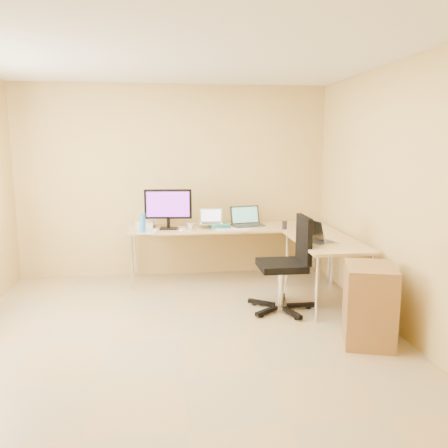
{
  "coord_description": "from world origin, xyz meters",
  "views": [
    {
      "loc": [
        -0.11,
        -4.15,
        1.83
      ],
      "look_at": [
        0.55,
        1.1,
        0.9
      ],
      "focal_mm": 37.25,
      "sensor_mm": 36.0,
      "label": 1
    }
  ],
  "objects": [
    {
      "name": "mouse",
      "position": [
        0.75,
        1.57,
        0.75
      ],
      "size": [
        0.09,
        0.06,
        0.03
      ],
      "primitive_type": "ellipsoid",
      "rotation": [
        0.0,
        0.0,
        0.04
      ],
      "color": "silver",
      "rests_on": "desk_main"
    },
    {
      "name": "cd_stack",
      "position": [
        0.1,
        1.73,
        0.75
      ],
      "size": [
        0.14,
        0.14,
        0.03
      ],
      "primitive_type": "cylinder",
      "rotation": [
        0.0,
        0.0,
        -0.05
      ],
      "color": "white",
      "rests_on": "desk_main"
    },
    {
      "name": "ceiling",
      "position": [
        0.0,
        0.0,
        2.6
      ],
      "size": [
        4.5,
        4.5,
        0.0
      ],
      "primitive_type": "plane",
      "rotation": [
        3.14,
        0.0,
        0.0
      ],
      "color": "white",
      "rests_on": "ground"
    },
    {
      "name": "monitor",
      "position": [
        -0.09,
        1.78,
        0.99
      ],
      "size": [
        0.62,
        0.25,
        0.52
      ],
      "primitive_type": "cube",
      "rotation": [
        0.0,
        0.0,
        -0.1
      ],
      "color": "black",
      "rests_on": "desk_main"
    },
    {
      "name": "desk_main",
      "position": [
        0.72,
        1.85,
        0.36
      ],
      "size": [
        2.65,
        0.7,
        0.73
      ],
      "primitive_type": "cube",
      "color": "tan",
      "rests_on": "ground"
    },
    {
      "name": "papers",
      "position": [
        -0.35,
        1.62,
        0.73
      ],
      "size": [
        0.27,
        0.36,
        0.01
      ],
      "primitive_type": "cube",
      "rotation": [
        0.0,
        0.0,
        -0.14
      ],
      "color": "silver",
      "rests_on": "desk_main"
    },
    {
      "name": "black_cup",
      "position": [
        1.4,
        1.58,
        0.78
      ],
      "size": [
        0.08,
        0.08,
        0.11
      ],
      "primitive_type": "cylinder",
      "rotation": [
        0.0,
        0.0,
        0.28
      ],
      "color": "black",
      "rests_on": "desk_main"
    },
    {
      "name": "floor",
      "position": [
        0.0,
        0.0,
        0.0
      ],
      "size": [
        4.5,
        4.5,
        0.0
      ],
      "primitive_type": "plane",
      "color": "tan",
      "rests_on": "ground"
    },
    {
      "name": "wall_front",
      "position": [
        0.0,
        -2.25,
        1.3
      ],
      "size": [
        4.5,
        0.0,
        4.5
      ],
      "primitive_type": "plane",
      "rotation": [
        -1.57,
        0.0,
        0.0
      ],
      "color": "tan",
      "rests_on": "ground"
    },
    {
      "name": "laptop_return",
      "position": [
        1.62,
        0.73,
        0.83
      ],
      "size": [
        0.38,
        0.34,
        0.21
      ],
      "primitive_type": "cube",
      "rotation": [
        0.0,
        0.0,
        1.94
      ],
      "color": "#B5B5B5",
      "rests_on": "desk_return"
    },
    {
      "name": "water_bottle",
      "position": [
        -0.4,
        1.55,
        0.85
      ],
      "size": [
        0.09,
        0.09,
        0.24
      ],
      "primitive_type": "cylinder",
      "rotation": [
        0.0,
        0.0,
        0.37
      ],
      "color": "#3082C5",
      "rests_on": "desk_main"
    },
    {
      "name": "laptop_center",
      "position": [
        0.47,
        1.79,
        0.88
      ],
      "size": [
        0.31,
        0.25,
        0.19
      ],
      "primitive_type": "cube",
      "rotation": [
        0.0,
        0.0,
        -0.08
      ],
      "color": "#B5B5B5",
      "rests_on": "desk_main"
    },
    {
      "name": "wall_right",
      "position": [
        2.1,
        0.0,
        1.3
      ],
      "size": [
        0.0,
        4.5,
        4.5
      ],
      "primitive_type": "plane",
      "rotation": [
        1.57,
        0.0,
        -1.57
      ],
      "color": "tan",
      "rests_on": "ground"
    },
    {
      "name": "desk_return",
      "position": [
        1.7,
        0.85,
        0.36
      ],
      "size": [
        0.7,
        1.3,
        0.73
      ],
      "primitive_type": "cube",
      "color": "tan",
      "rests_on": "ground"
    },
    {
      "name": "laptop_black",
      "position": [
        0.97,
        1.89,
        0.86
      ],
      "size": [
        0.47,
        0.38,
        0.26
      ],
      "primitive_type": "cube",
      "rotation": [
        0.0,
        0.0,
        0.22
      ],
      "color": "#272525",
      "rests_on": "desk_main"
    },
    {
      "name": "desk_fan",
      "position": [
        -0.28,
        2.05,
        0.86
      ],
      "size": [
        0.21,
        0.21,
        0.26
      ],
      "primitive_type": "cylinder",
      "rotation": [
        0.0,
        0.0,
        0.0
      ],
      "color": "white",
      "rests_on": "desk_main"
    },
    {
      "name": "keyboard",
      "position": [
        0.71,
        1.55,
        0.74
      ],
      "size": [
        0.44,
        0.15,
        0.02
      ],
      "primitive_type": "cube",
      "rotation": [
        0.0,
        0.0,
        -0.06
      ],
      "color": "silver",
      "rests_on": "desk_main"
    },
    {
      "name": "wall_back",
      "position": [
        0.0,
        2.25,
        1.3
      ],
      "size": [
        4.5,
        0.0,
        4.5
      ],
      "primitive_type": "plane",
      "rotation": [
        1.57,
        0.0,
        0.0
      ],
      "color": "tan",
      "rests_on": "ground"
    },
    {
      "name": "office_chair",
      "position": [
        1.12,
        0.64,
        0.5
      ],
      "size": [
        0.64,
        0.64,
        1.06
      ],
      "primitive_type": "cube",
      "rotation": [
        0.0,
        0.0,
        0.0
      ],
      "color": "black",
      "rests_on": "ground"
    },
    {
      "name": "book_stack",
      "position": [
        0.56,
        1.84,
        0.76
      ],
      "size": [
        0.29,
        0.35,
        0.05
      ],
      "primitive_type": "cube",
      "rotation": [
        0.0,
        0.0,
        0.23
      ],
      "color": "teal",
      "rests_on": "desk_main"
    },
    {
      "name": "cabinet",
      "position": [
        1.72,
        -0.28,
        0.36
      ],
      "size": [
        0.57,
        0.64,
        0.74
      ],
      "primitive_type": "cube",
      "rotation": [
        0.0,
        0.0,
        -0.3
      ],
      "color": "olive",
      "rests_on": "ground"
    },
    {
      "name": "mug",
      "position": [
        0.2,
        1.7,
        0.77
      ],
      "size": [
        0.11,
        0.11,
        0.08
      ],
      "primitive_type": "imported",
      "rotation": [
        0.0,
        0.0,
        -0.33
      ],
      "color": "silver",
      "rests_on": "desk_main"
    },
    {
      "name": "white_box",
      "position": [
        -0.4,
        1.9,
        0.77
      ],
      "size": [
        0.23,
        0.17,
        0.08
      ],
      "primitive_type": "cube",
      "rotation": [
        0.0,
        0.0,
        0.01
      ],
      "color": "silver",
      "rests_on": "desk_main"
    }
  ]
}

